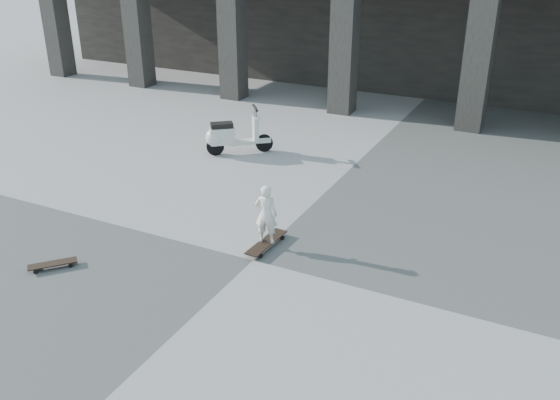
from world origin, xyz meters
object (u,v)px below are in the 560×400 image
at_px(longboard, 266,243).
at_px(skateboard_spare, 53,264).
at_px(child, 266,214).
at_px(scooter, 228,136).

bearing_deg(longboard, skateboard_spare, 130.97).
bearing_deg(child, skateboard_spare, 25.97).
bearing_deg(longboard, scooter, 41.91).
height_order(longboard, child, child).
relative_size(longboard, child, 1.01).
height_order(longboard, skateboard_spare, longboard).
relative_size(longboard, scooter, 0.78).
bearing_deg(scooter, longboard, -89.84).
relative_size(longboard, skateboard_spare, 1.53).
distance_m(longboard, scooter, 4.59).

